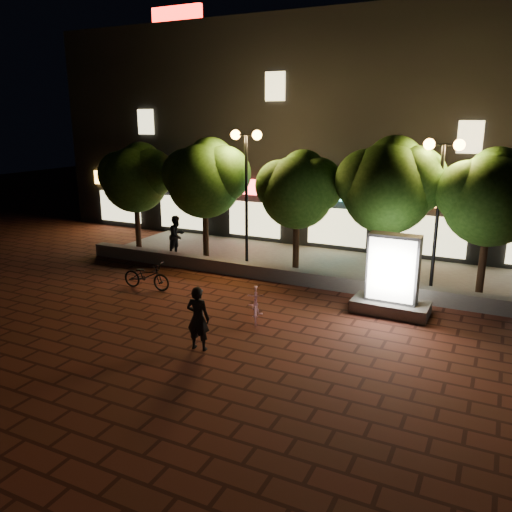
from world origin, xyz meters
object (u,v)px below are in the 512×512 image
Objects in this scene: street_lamp_left at (246,164)px; scooter_parked at (147,276)px; tree_left at (206,176)px; tree_far_right at (493,194)px; rider at (198,318)px; tree_far_left at (137,176)px; tree_mid at (299,187)px; scooter_pink at (256,305)px; ad_kiosk at (392,282)px; pedestrian at (177,235)px; street_lamp_right at (441,176)px; tree_right at (390,183)px.

street_lamp_left is 5.66m from scooter_parked.
tree_left is 5.21m from scooter_parked.
tree_far_right is at bearing -71.57° from scooter_parked.
tree_left is 2.05m from street_lamp_left.
rider is at bearing -60.38° from tree_left.
tree_far_right is (14.00, 0.00, 0.08)m from tree_far_left.
tree_mid is 2.87× the size of scooter_pink.
pedestrian is (-9.43, 2.53, -0.05)m from ad_kiosk.
tree_far_left is 1.90× the size of ad_kiosk.
tree_left is 1.09× the size of tree_mid.
scooter_parked is at bearing -153.67° from pedestrian.
pedestrian is at bearing 16.13° from scooter_parked.
tree_far_left is 0.97× the size of tree_far_right.
street_lamp_right is at bearing -83.43° from pedestrian.
ad_kiosk is at bearing 8.78° from scooter_pink.
scooter_parked is (-8.81, -4.01, -3.42)m from street_lamp_right.
tree_mid is 2.52× the size of scooter_parked.
tree_far_left is at bearing -49.52° from rider.
street_lamp_right is 2.05× the size of ad_kiosk.
scooter_parked is at bearing -169.95° from ad_kiosk.
street_lamp_right is at bearing 0.00° from street_lamp_left.
tree_left reaches higher than tree_mid.
street_lamp_right is 7.30m from scooter_pink.
tree_left is 2.86m from pedestrian.
tree_mid is 3.32m from tree_right.
street_lamp_left is (5.45, -0.26, 0.74)m from tree_far_left.
tree_far_right is 0.92× the size of street_lamp_left.
pedestrian is at bearing -178.92° from street_lamp_left.
tree_mid is 5.87m from scooter_pink.
pedestrian is (2.19, -0.32, -2.36)m from tree_far_left.
ad_kiosk is at bearing -34.68° from tree_mid.
tree_far_right reaches higher than rider.
tree_far_right is at bearing 16.54° from scooter_pink.
tree_left is (3.50, 0.00, 0.15)m from tree_far_left.
tree_far_left is at bearing 36.45° from scooter_parked.
street_lamp_left is 7.00m from street_lamp_right.
scooter_pink is at bearing -130.88° from street_lamp_right.
pedestrian is at bearing 164.98° from ad_kiosk.
street_lamp_left is 2.90× the size of scooter_parked.
tree_far_right is 4.41m from ad_kiosk.
tree_left is at bearing 0.00° from tree_far_left.
tree_mid is 6.38m from scooter_parked.
tree_right is 1.70m from street_lamp_right.
rider is (7.77, -7.51, -2.45)m from tree_far_left.
tree_left is at bearing 107.42° from scooter_pink.
tree_far_left is 10.10m from scooter_pink.
scooter_parked is (3.64, -4.27, -2.82)m from tree_far_left.
street_lamp_left is at bearing -77.73° from rider.
tree_mid is at bearing 7.31° from street_lamp_left.
scooter_pink is at bearing -122.40° from pedestrian.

